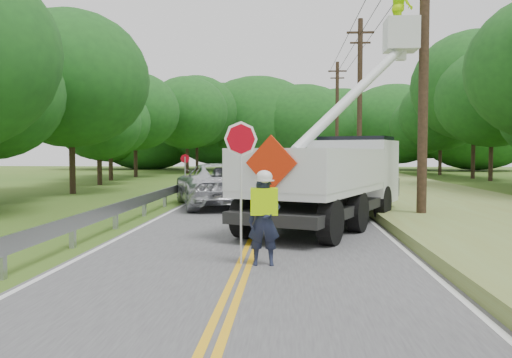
{
  "coord_description": "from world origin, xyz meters",
  "views": [
    {
      "loc": [
        0.88,
        -7.77,
        2.22
      ],
      "look_at": [
        0.0,
        6.0,
        1.5
      ],
      "focal_mm": 37.14,
      "sensor_mm": 36.0,
      "label": 1
    }
  ],
  "objects": [
    {
      "name": "road",
      "position": [
        0.0,
        14.0,
        0.01
      ],
      "size": [
        7.2,
        96.0,
        0.03
      ],
      "color": "#454547",
      "rests_on": "ground"
    },
    {
      "name": "guardrail",
      "position": [
        -4.02,
        14.91,
        0.55
      ],
      "size": [
        0.18,
        48.0,
        0.77
      ],
      "color": "#9B9FA2",
      "rests_on": "ground"
    },
    {
      "name": "ground",
      "position": [
        0.0,
        0.0,
        0.0
      ],
      "size": [
        140.0,
        140.0,
        0.0
      ],
      "primitive_type": "plane",
      "color": "#2F5818",
      "rests_on": "ground"
    },
    {
      "name": "treeline_left",
      "position": [
        -10.55,
        29.98,
        5.63
      ],
      "size": [
        11.44,
        56.89,
        10.47
      ],
      "color": "#332319",
      "rests_on": "ground"
    },
    {
      "name": "flagger",
      "position": [
        0.37,
        2.38,
        1.01
      ],
      "size": [
        1.09,
        0.44,
        2.78
      ],
      "color": "#191E33",
      "rests_on": "road"
    },
    {
      "name": "tall_grass_verge",
      "position": [
        7.1,
        14.0,
        0.15
      ],
      "size": [
        7.0,
        96.0,
        0.3
      ],
      "primitive_type": "cube",
      "color": "olive",
      "rests_on": "ground"
    },
    {
      "name": "utility_poles",
      "position": [
        5.0,
        17.02,
        5.27
      ],
      "size": [
        1.6,
        43.3,
        10.0
      ],
      "color": "black",
      "rests_on": "ground"
    },
    {
      "name": "bucket_truck",
      "position": [
        2.5,
        8.77,
        1.68
      ],
      "size": [
        5.52,
        8.14,
        7.47
      ],
      "color": "black",
      "rests_on": "road"
    },
    {
      "name": "stop_sign_permanent",
      "position": [
        -4.16,
        17.43,
        1.35
      ],
      "size": [
        0.44,
        0.08,
        2.09
      ],
      "color": "#9B9FA2",
      "rests_on": "ground"
    },
    {
      "name": "suv_silver",
      "position": [
        -2.08,
        13.44,
        0.88
      ],
      "size": [
        4.52,
        6.77,
        1.73
      ],
      "primitive_type": "imported",
      "rotation": [
        0.0,
        0.0,
        3.43
      ],
      "color": "silver",
      "rests_on": "road"
    },
    {
      "name": "treeline_horizon",
      "position": [
        -0.24,
        56.22,
        5.5
      ],
      "size": [
        56.47,
        14.98,
        11.56
      ],
      "color": "#1A4819",
      "rests_on": "ground"
    },
    {
      "name": "suv_darkgrey",
      "position": [
        -1.44,
        26.52,
        0.83
      ],
      "size": [
        3.64,
        5.99,
        1.62
      ],
      "primitive_type": "imported",
      "rotation": [
        0.0,
        0.0,
        2.88
      ],
      "color": "#363A3D",
      "rests_on": "road"
    }
  ]
}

